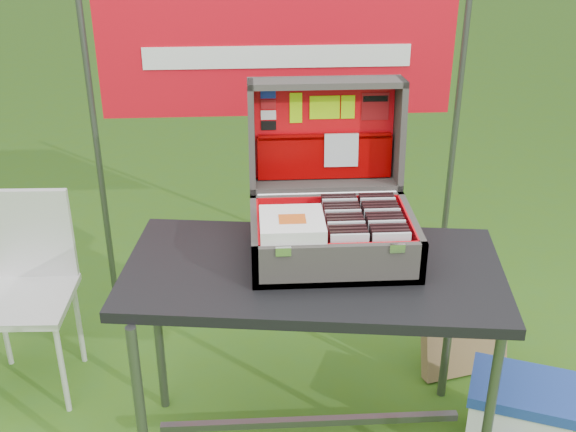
{
  "coord_description": "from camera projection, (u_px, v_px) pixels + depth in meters",
  "views": [
    {
      "loc": [
        -0.14,
        -2.12,
        2.1
      ],
      "look_at": [
        -0.01,
        0.1,
        0.99
      ],
      "focal_mm": 45.0,
      "sensor_mm": 36.0,
      "label": 1
    }
  ],
  "objects": [
    {
      "name": "lid_card_neon_small",
      "position": [
        348.0,
        107.0,
        2.7
      ],
      "size": [
        0.05,
        0.01,
        0.09
      ],
      "primitive_type": "cube",
      "rotation": [
        -1.66,
        0.0,
        0.0
      ],
      "color": "#A2E806",
      "rests_on": "suitcase_lid_liner"
    },
    {
      "name": "suitcase_liner_wall_back",
      "position": [
        327.0,
        213.0,
        2.69
      ],
      "size": [
        0.53,
        0.01,
        0.13
      ],
      "primitive_type": "cube",
      "color": "#EA0001",
      "rests_on": "suitcase_base_bottom"
    },
    {
      "name": "suitcase_lid_liner",
      "position": [
        324.0,
        131.0,
        2.73
      ],
      "size": [
        0.53,
        0.04,
        0.36
      ],
      "primitive_type": "cube",
      "rotation": [
        -1.66,
        0.0,
        0.0
      ],
      "color": "#EA0001",
      "rests_on": "suitcase_lid_back"
    },
    {
      "name": "table",
      "position": [
        311.0,
        362.0,
        2.69
      ],
      "size": [
        1.39,
        0.82,
        0.82
      ],
      "primitive_type": null,
      "rotation": [
        0.0,
        0.0,
        -0.13
      ],
      "color": "black",
      "rests_on": "ground"
    },
    {
      "name": "banner_post_left",
      "position": [
        98.0,
        153.0,
        3.4
      ],
      "size": [
        0.03,
        0.03,
        1.7
      ],
      "primitive_type": "cylinder",
      "color": "#59595B",
      "rests_on": "ground"
    },
    {
      "name": "songbook_7",
      "position": [
        292.0,
        220.0,
        2.41
      ],
      "size": [
        0.22,
        0.22,
        0.0
      ],
      "primitive_type": "cube",
      "color": "white",
      "rests_on": "suitcase_base_wall_front"
    },
    {
      "name": "cd_left_9",
      "position": [
        342.0,
        226.0,
        2.57
      ],
      "size": [
        0.13,
        0.01,
        0.15
      ],
      "primitive_type": "cube",
      "color": "black",
      "rests_on": "suitcase_liner_floor"
    },
    {
      "name": "cd_left_3",
      "position": [
        347.0,
        244.0,
        2.45
      ],
      "size": [
        0.13,
        0.01,
        0.15
      ],
      "primitive_type": "cube",
      "color": "black",
      "rests_on": "suitcase_liner_floor"
    },
    {
      "name": "cd_right_12",
      "position": [
        377.0,
        216.0,
        2.64
      ],
      "size": [
        0.13,
        0.01,
        0.15
      ],
      "primitive_type": "cube",
      "color": "silver",
      "rests_on": "suitcase_liner_floor"
    },
    {
      "name": "cd_left_1",
      "position": [
        348.0,
        250.0,
        2.41
      ],
      "size": [
        0.13,
        0.01,
        0.15
      ],
      "primitive_type": "cube",
      "color": "black",
      "rests_on": "suitcase_liner_floor"
    },
    {
      "name": "songbook_0",
      "position": [
        292.0,
        229.0,
        2.42
      ],
      "size": [
        0.22,
        0.22,
        0.0
      ],
      "primitive_type": "cube",
      "color": "white",
      "rests_on": "suitcase_base_wall_front"
    },
    {
      "name": "suitcase_base_wall_left",
      "position": [
        254.0,
        240.0,
        2.52
      ],
      "size": [
        0.02,
        0.41,
        0.15
      ],
      "primitive_type": "cube",
      "color": "#403C38",
      "rests_on": "table_top"
    },
    {
      "name": "table_leg_br",
      "position": [
        450.0,
        320.0,
        2.97
      ],
      "size": [
        0.04,
        0.04,
        0.78
      ],
      "primitive_type": "cylinder",
      "color": "#59595B",
      "rests_on": "ground"
    },
    {
      "name": "suitcase_pocket_cd",
      "position": [
        341.0,
        150.0,
        2.72
      ],
      "size": [
        0.13,
        0.02,
        0.13
      ],
      "primitive_type": "cube",
      "rotation": [
        -1.66,
        0.0,
        0.0
      ],
      "color": "silver",
      "rests_on": "suitcase_lid_pocket"
    },
    {
      "name": "cd_left_6",
      "position": [
        344.0,
        235.0,
        2.51
      ],
      "size": [
        0.13,
        0.01,
        0.15
      ],
      "primitive_type": "cube",
      "color": "black",
      "rests_on": "suitcase_liner_floor"
    },
    {
      "name": "cd_right_6",
      "position": [
        383.0,
        233.0,
        2.52
      ],
      "size": [
        0.13,
        0.01,
        0.15
      ],
      "primitive_type": "cube",
      "color": "black",
      "rests_on": "suitcase_liner_floor"
    },
    {
      "name": "cd_right_0",
      "position": [
        391.0,
        253.0,
        2.39
      ],
      "size": [
        0.13,
        0.01,
        0.15
      ],
      "primitive_type": "cube",
      "color": "silver",
      "rests_on": "suitcase_liner_floor"
    },
    {
      "name": "suitcase_liner_floor",
      "position": [
        332.0,
        251.0,
        2.56
      ],
      "size": [
        0.53,
        0.37,
        0.01
      ],
      "primitive_type": "cube",
      "color": "#EA0001",
      "rests_on": "suitcase_base_bottom"
    },
    {
      "name": "cd_right_10",
      "position": [
        379.0,
        222.0,
        2.6
      ],
      "size": [
        0.13,
        0.01,
        0.15
      ],
      "primitive_type": "cube",
      "color": "black",
      "rests_on": "suitcase_liner_floor"
    },
    {
      "name": "cd_left_11",
      "position": [
        340.0,
        220.0,
        2.61
      ],
      "size": [
        0.13,
        0.01,
        0.15
      ],
      "primitive_type": "cube",
      "color": "black",
      "rests_on": "suitcase_liner_floor"
    },
    {
      "name": "cd_right_4",
      "position": [
        386.0,
        240.0,
        2.47
      ],
      "size": [
        0.13,
        0.01,
        0.15
      ],
      "primitive_type": "cube",
      "color": "silver",
      "rests_on": "suitcase_liner_floor"
    },
    {
      "name": "cd_right_2",
      "position": [
        388.0,
        246.0,
        2.43
      ],
      "size": [
        0.13,
        0.01,
        0.15
      ],
      "primitive_type": "cube",
      "color": "black",
      "rests_on": "suitcase_liner_floor"
    },
    {
      "name": "lid_sticker_cc_d",
      "position": [
        269.0,
        126.0,
        2.7
      ],
      "size": [
        0.06,
        0.01,
        0.04
      ],
      "primitive_type": "cube",
      "rotation": [
        -1.66,
        0.0,
        0.0
      ],
      "color": "black",
      "rests_on": "suitcase_lid_liner"
    },
    {
      "name": "songbook_3",
      "position": [
        292.0,
        225.0,
        2.42
      ],
      "size": [
        0.22,
        0.22,
        0.0
      ],
      "primitive_type": "cube",
      "color": "white",
      "rests_on": "suitcase_base_wall_front"
    },
    {
      "name": "songbook_8",
      "position": [
        292.0,
        219.0,
        2.41
      ],
      "size": [
        0.22,
        0.22,
        0.0
      ],
      "primitive_type": "cube",
      "color": "white",
      "rests_on": "suitcase_base_wall_front"
    },
    {
      "name": "suitcase_lid_rim_near",
      "position": [
        325.0,
        184.0,
        2.75
      ],
      "size": [
        0.58,
        0.16,
        0.04
      ],
      "primitive_type": "cube",
      "rotation": [
        -1.66,
        0.0,
        0.0
      ],
      "color": "#403C38",
      "rests_on": "suitcase_lid_back"
    },
    {
      "name": "suitcase",
      "position": [
        332.0,
        179.0,
        2.5
      ],
      "size": [
        0.58,
        0.57,
        0.56
      ],
      "primitive_type": null,
      "color": "#403C38",
      "rests_on": "table"
    },
    {
      "name": "lid_card_neon_tall",
      "position": [
        296.0,
        108.0,
        2.69
      ],
      "size": [
        0.05,
        0.01,
        0.11
      ],
      "primitive_type": "cube",
      "rotation": [
        -1.66,
        0.0,
        0.0
      ],
      "color": "#A2E806",
      "rests_on": "suitcase_lid_liner"
    },
    {
      "name": "cd_right_9",
      "position": [
        380.0,
        225.0,
        2.58
      ],
      "size": [
        0.13,
        0.01,
        0.15
      ],
      "primitive_type": "cube",
      "color": "black",
      "rests_on": "suitcase_liner_floor"
    },
    {
      "name": "songbook_1",
      "position": [
        292.0,
        228.0,
        2.42
      ],
      "size": [
        0.22,
        0.22,
        0.0
      ],
      "primitive_type": "cube",
      "color": "white",
      "rests_on": "suitcase_base_wall_front"
    },
    {
      "name": "suitcase_latch_left",
      "position": [
        283.0,
        251.0,
        2.31
      ],
      "size": [
        0.05,
        0.01,
        0.03
      ],
      "primitive_type": "cube",
      "color": "silver",
      "rests_on": "suitcase_base_wall_front"
    },
    {
      "name": "songbook_graphic",
      "position": [
        292.0,
        219.0,
        2.4
      ],
      "size": [
        0.09,
        0.07,
        0.0
      ],
      "primitive_type": "cube",
      "color": "#D85919",
      "rests_on": "songbook_8"
    },
    {
      "name": "songbook_2",
      "position": [
        292.0,
        227.0,
        2.42
      ],
      "size": [
        0.22,
        0.22,
        0.0
      ],
      "primitive_type": "cube",
      "color": "white",
      "rests_on": "suitcase_base_wall_front"
    },
    {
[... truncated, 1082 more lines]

